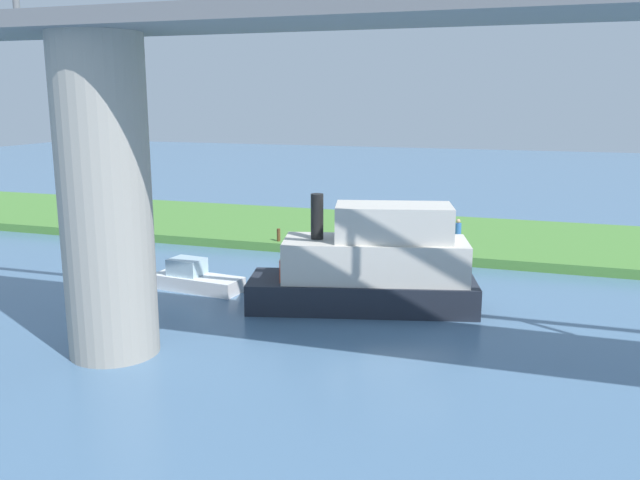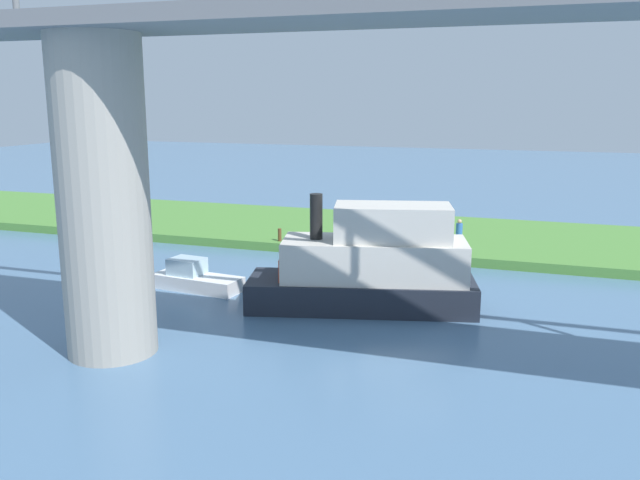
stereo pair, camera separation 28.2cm
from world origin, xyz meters
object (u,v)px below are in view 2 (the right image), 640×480
(bridge_pylon, at_px, (104,200))
(person_on_bank, at_px, (459,231))
(riverboat_paddlewheel, at_px, (195,278))
(pontoon_yellow, at_px, (361,258))
(houseboat_blue, at_px, (369,267))
(mooring_post, at_px, (280,235))

(bridge_pylon, height_order, person_on_bank, bridge_pylon)
(riverboat_paddlewheel, height_order, pontoon_yellow, riverboat_paddlewheel)
(bridge_pylon, height_order, pontoon_yellow, bridge_pylon)
(riverboat_paddlewheel, bearing_deg, bridge_pylon, 98.41)
(person_on_bank, distance_m, houseboat_blue, 11.59)
(person_on_bank, xyz_separation_m, pontoon_yellow, (4.30, 4.90, -0.73))
(person_on_bank, distance_m, riverboat_paddlewheel, 15.28)
(houseboat_blue, bearing_deg, mooring_post, -49.30)
(houseboat_blue, distance_m, pontoon_yellow, 6.94)
(bridge_pylon, xyz_separation_m, riverboat_paddlewheel, (1.13, -7.67, -4.76))
(mooring_post, height_order, houseboat_blue, houseboat_blue)
(person_on_bank, relative_size, pontoon_yellow, 0.33)
(bridge_pylon, bearing_deg, pontoon_yellow, -109.23)
(houseboat_blue, relative_size, pontoon_yellow, 2.29)
(person_on_bank, height_order, mooring_post, person_on_bank)
(bridge_pylon, distance_m, person_on_bank, 21.42)
(person_on_bank, bearing_deg, pontoon_yellow, 48.76)
(person_on_bank, bearing_deg, mooring_post, 14.87)
(bridge_pylon, distance_m, pontoon_yellow, 15.59)
(riverboat_paddlewheel, bearing_deg, houseboat_blue, 179.07)
(houseboat_blue, distance_m, riverboat_paddlewheel, 8.26)
(mooring_post, xyz_separation_m, riverboat_paddlewheel, (0.59, 8.66, -0.37))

